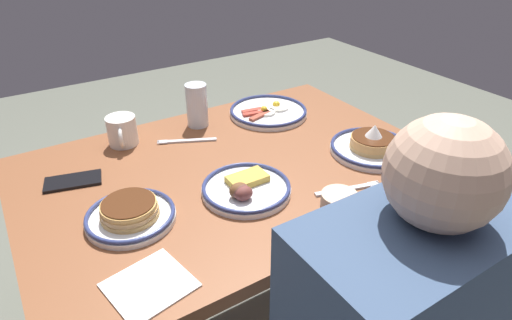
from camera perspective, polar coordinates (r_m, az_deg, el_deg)
The scene contains 11 objects.
dining_table at distance 1.28m, azimuth -2.73°, elevation -4.58°, with size 1.16×0.80×0.73m.
plate_near_main at distance 1.52m, azimuth 1.63°, elevation 6.42°, with size 0.27×0.27×0.04m.
plate_center_pancakes at distance 1.10m, azimuth -1.40°, elevation -3.75°, with size 0.23×0.23×0.05m.
plate_far_companion at distance 1.05m, azimuth -16.27°, elevation -6.81°, with size 0.21×0.21×0.05m.
plate_far_side at distance 1.33m, azimuth 15.06°, elevation 1.82°, with size 0.25×0.25×0.09m.
coffee_mug at distance 1.38m, azimuth -17.26°, elevation 3.73°, with size 0.09×0.12×0.09m.
drinking_glass at distance 1.44m, azimuth -7.79°, elevation 6.90°, with size 0.07×0.07×0.14m.
cell_phone at distance 1.25m, azimuth -23.00°, elevation -2.57°, with size 0.14×0.07×0.01m, color black.
paper_napkin at distance 0.90m, azimuth -13.87°, elevation -15.74°, with size 0.15×0.14×0.00m, color white.
fork_near at distance 1.36m, azimuth -9.13°, elevation 2.52°, with size 0.17×0.09×0.01m.
fork_far at distance 1.15m, azimuth 12.10°, elevation -3.74°, with size 0.18×0.07×0.01m.
Camera 1 is at (0.51, 0.91, 1.37)m, focal length 30.31 mm.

